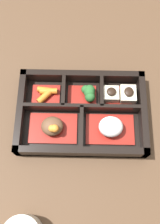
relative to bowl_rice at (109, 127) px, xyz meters
name	(u,v)px	position (x,y,z in m)	size (l,w,h in m)	color
ground_plane	(80,116)	(0.06, -0.04, -0.03)	(3.00, 3.00, 0.00)	#4C3523
bento_base	(80,115)	(0.06, -0.04, -0.02)	(0.29, 0.19, 0.01)	black
bento_rim	(80,111)	(0.06, -0.04, -0.01)	(0.29, 0.19, 0.04)	black
bowl_rice	(109,127)	(0.00, 0.00, 0.00)	(0.11, 0.07, 0.04)	maroon
bowl_stew	(51,127)	(0.13, 0.00, 0.00)	(0.11, 0.07, 0.05)	maroon
bowl_tofu	(118,94)	(-0.02, -0.08, 0.00)	(0.08, 0.05, 0.03)	maroon
bowl_greens	(86,93)	(0.05, -0.08, 0.00)	(0.07, 0.05, 0.03)	maroon
bowl_carrots	(45,94)	(0.15, -0.08, -0.01)	(0.07, 0.05, 0.02)	maroon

